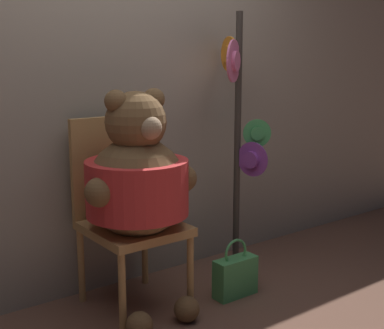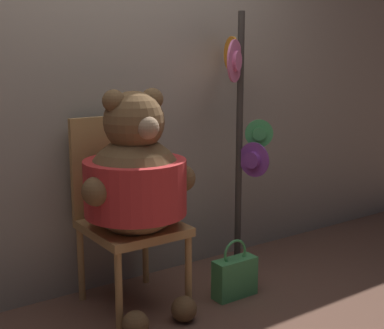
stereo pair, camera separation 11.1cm
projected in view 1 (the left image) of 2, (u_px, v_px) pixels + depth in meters
The scene contains 6 objects.
ground_plane at pixel (165, 317), 3.03m from camera, with size 14.00×14.00×0.00m, color brown.
wall_back at pixel (106, 93), 3.28m from camera, with size 8.00×0.10×2.47m.
chair at pixel (125, 208), 3.13m from camera, with size 0.51×0.55×1.10m.
teddy_bear at pixel (138, 181), 2.93m from camera, with size 0.69×0.61×1.28m.
hat_display_rack at pixel (239, 141), 3.54m from camera, with size 0.40×0.48×1.73m.
handbag_on_ground at pixel (235, 276), 3.28m from camera, with size 0.28×0.11×0.37m.
Camera 1 is at (-1.55, -2.33, 1.45)m, focal length 50.00 mm.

